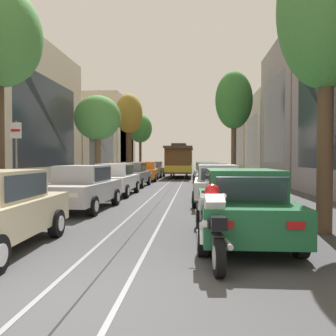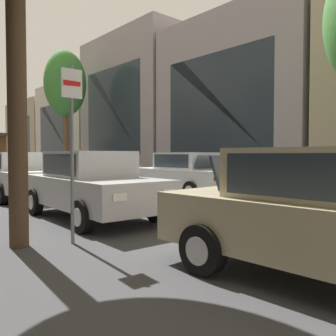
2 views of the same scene
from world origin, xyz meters
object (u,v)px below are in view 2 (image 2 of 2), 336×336
at_px(parked_car_grey_mid_right, 104,169).
at_px(street_sign_post, 72,134).
at_px(parked_car_white_mid_left, 17,175).
at_px(parked_car_green_fifth_right, 20,164).
at_px(parked_car_white_second_right, 184,174).
at_px(street_tree_kerb_right_second, 65,84).
at_px(parked_car_silver_fourth_right, 52,166).
at_px(parked_car_silver_second_left, 91,184).

relative_size(parked_car_grey_mid_right, street_sign_post, 1.48).
bearing_deg(parked_car_white_mid_left, parked_car_grey_mid_right, 27.62).
bearing_deg(parked_car_green_fifth_right, parked_car_white_second_right, -89.99).
distance_m(parked_car_white_second_right, parked_car_green_fifth_right, 17.48).
relative_size(parked_car_white_mid_left, parked_car_grey_mid_right, 0.99).
height_order(parked_car_white_mid_left, street_tree_kerb_right_second, street_tree_kerb_right_second).
bearing_deg(street_tree_kerb_right_second, street_sign_post, -114.97).
distance_m(street_tree_kerb_right_second, street_sign_post, 20.93).
distance_m(parked_car_white_mid_left, street_tree_kerb_right_second, 14.70).
bearing_deg(parked_car_white_second_right, parked_car_grey_mid_right, 88.79).
height_order(parked_car_white_second_right, parked_car_green_fifth_right, same).
relative_size(parked_car_silver_fourth_right, street_tree_kerb_right_second, 0.49).
xyz_separation_m(parked_car_silver_second_left, street_tree_kerb_right_second, (7.19, 16.57, 5.74)).
distance_m(parked_car_grey_mid_right, parked_car_green_fifth_right, 11.69).
bearing_deg(street_sign_post, parked_car_green_fifth_right, 73.46).
height_order(parked_car_white_mid_left, parked_car_silver_fourth_right, same).
bearing_deg(parked_car_silver_fourth_right, parked_car_silver_second_left, -109.65).
relative_size(parked_car_white_second_right, parked_car_green_fifth_right, 1.00).
distance_m(parked_car_silver_fourth_right, parked_car_green_fifth_right, 5.66).
height_order(parked_car_white_mid_left, parked_car_grey_mid_right, same).
bearing_deg(parked_car_green_fifth_right, parked_car_white_mid_left, -108.97).
bearing_deg(parked_car_white_mid_left, parked_car_white_second_right, -32.56).
relative_size(parked_car_grey_mid_right, parked_car_green_fifth_right, 1.00).
relative_size(parked_car_green_fifth_right, street_tree_kerb_right_second, 0.49).
height_order(parked_car_silver_fourth_right, street_sign_post, street_sign_post).
bearing_deg(street_tree_kerb_right_second, parked_car_green_fifth_right, 128.29).
bearing_deg(parked_car_grey_mid_right, parked_car_white_mid_left, -152.38).
relative_size(parked_car_white_second_right, street_sign_post, 1.47).
xyz_separation_m(parked_car_green_fifth_right, street_tree_kerb_right_second, (2.27, -2.87, 5.74)).
relative_size(parked_car_white_mid_left, parked_car_silver_fourth_right, 0.99).
bearing_deg(parked_car_silver_second_left, parked_car_white_second_right, 21.73).
distance_m(parked_car_silver_fourth_right, street_sign_post, 16.96).
bearing_deg(parked_car_grey_mid_right, parked_car_silver_fourth_right, 91.22).
distance_m(parked_car_silver_second_left, parked_car_grey_mid_right, 9.25).
bearing_deg(parked_car_silver_second_left, parked_car_silver_fourth_right, 70.35).
xyz_separation_m(parked_car_silver_second_left, parked_car_silver_fourth_right, (4.92, 13.78, 0.00)).
height_order(parked_car_silver_second_left, street_tree_kerb_right_second, street_tree_kerb_right_second).
distance_m(parked_car_silver_second_left, parked_car_white_mid_left, 5.11).
xyz_separation_m(parked_car_white_second_right, parked_car_green_fifth_right, (-0.00, 17.48, 0.00)).
bearing_deg(parked_car_silver_fourth_right, street_sign_post, -111.99).
bearing_deg(parked_car_silver_fourth_right, street_tree_kerb_right_second, 50.90).
xyz_separation_m(parked_car_silver_second_left, parked_car_white_second_right, (4.93, 1.96, 0.00)).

